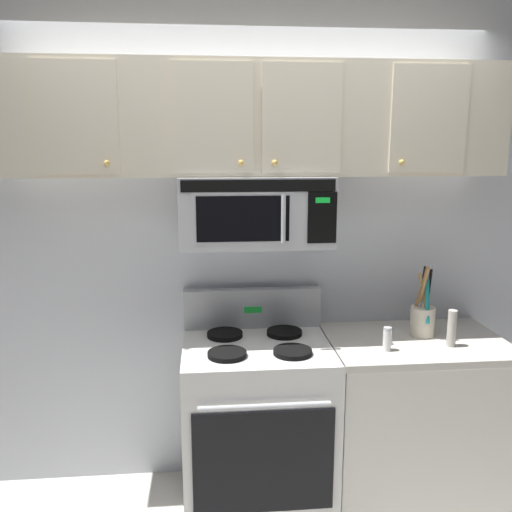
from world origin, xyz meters
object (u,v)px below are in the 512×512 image
object	(u,v)px
stove_range	(257,422)
salt_shaker	(387,339)
pepper_mill	(452,328)
over_range_microwave	(255,211)
utensil_crock_cream	(423,316)

from	to	relation	value
stove_range	salt_shaker	xyz separation A→B (m)	(0.63, -0.14, 0.49)
stove_range	pepper_mill	bearing A→B (deg)	-6.52
stove_range	over_range_microwave	bearing A→B (deg)	90.14
stove_range	salt_shaker	bearing A→B (deg)	-12.38
stove_range	utensil_crock_cream	distance (m)	1.04
over_range_microwave	salt_shaker	bearing A→B (deg)	-21.95
over_range_microwave	utensil_crock_cream	size ratio (longest dim) A/B	1.96
stove_range	salt_shaker	distance (m)	0.81
stove_range	over_range_microwave	xyz separation A→B (m)	(-0.00, 0.12, 1.11)
stove_range	pepper_mill	world-z (taller)	stove_range
utensil_crock_cream	over_range_microwave	bearing A→B (deg)	176.30
salt_shaker	pepper_mill	size ratio (longest dim) A/B	0.63
salt_shaker	utensil_crock_cream	bearing A→B (deg)	37.42
stove_range	pepper_mill	size ratio (longest dim) A/B	5.92
over_range_microwave	utensil_crock_cream	xyz separation A→B (m)	(0.89, -0.06, -0.57)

